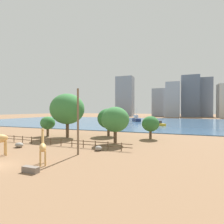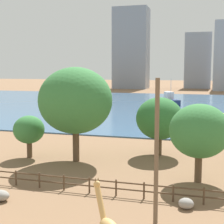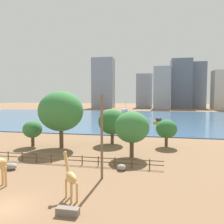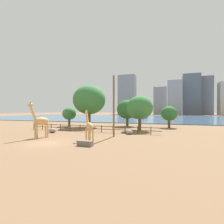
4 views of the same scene
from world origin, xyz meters
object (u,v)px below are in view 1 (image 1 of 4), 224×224
at_px(tree_left_small, 151,124).
at_px(tree_right_small, 115,120).
at_px(boulder_near_fence, 98,148).
at_px(boat_sailboat, 160,124).
at_px(utility_pole, 78,122).
at_px(tree_right_tall, 67,109).
at_px(giraffe_tall, 43,147).
at_px(tree_left_large, 108,119).
at_px(boulder_by_pole, 19,145).
at_px(tree_center_broad, 48,123).
at_px(feeding_trough, 31,169).
at_px(boat_ferry, 136,119).

height_order(tree_left_small, tree_right_small, tree_right_small).
xyz_separation_m(boulder_near_fence, boat_sailboat, (5.56, 45.49, 0.48)).
height_order(utility_pole, tree_right_tall, tree_right_tall).
xyz_separation_m(utility_pole, tree_right_tall, (-10.50, 12.78, 1.86)).
bearing_deg(giraffe_tall, boulder_near_fence, -63.55).
xyz_separation_m(tree_left_large, tree_right_tall, (-8.19, -5.06, 2.29)).
relative_size(boulder_by_pole, tree_right_tall, 0.15).
relative_size(tree_center_broad, tree_left_small, 0.95).
distance_m(feeding_trough, tree_right_tall, 23.57).
distance_m(boulder_near_fence, tree_right_tall, 16.73).
bearing_deg(tree_right_small, boulder_near_fence, -95.64).
xyz_separation_m(tree_right_tall, tree_right_small, (12.83, -3.42, -2.01)).
bearing_deg(utility_pole, tree_center_broad, 141.54).
relative_size(tree_right_tall, tree_right_small, 1.46).
bearing_deg(giraffe_tall, utility_pole, -59.00).
xyz_separation_m(boulder_by_pole, boat_ferry, (4.73, 71.04, 0.96)).
bearing_deg(tree_left_large, feeding_trough, -86.60).
xyz_separation_m(giraffe_tall, feeding_trough, (0.79, -2.61, -1.68)).
bearing_deg(boulder_by_pole, tree_left_large, 60.86).
distance_m(utility_pole, tree_left_large, 18.00).
bearing_deg(boat_ferry, utility_pole, -21.80).
xyz_separation_m(tree_left_large, tree_left_small, (10.09, -0.61, -0.99)).
relative_size(utility_pole, tree_right_tall, 0.93).
relative_size(utility_pole, boat_sailboat, 2.14).
bearing_deg(boat_sailboat, tree_right_tall, -75.32).
height_order(tree_left_large, tree_right_small, tree_right_small).
height_order(utility_pole, boulder_near_fence, utility_pole).
distance_m(feeding_trough, boat_sailboat, 56.98).
bearing_deg(giraffe_tall, boat_ferry, -37.79).
bearing_deg(tree_left_large, tree_right_small, -61.32).
distance_m(boulder_by_pole, feeding_trough, 13.96).
xyz_separation_m(tree_left_large, tree_right_small, (4.64, -8.48, 0.28)).
bearing_deg(boulder_near_fence, tree_center_broad, 151.58).
bearing_deg(tree_right_small, boulder_by_pole, -148.76).
bearing_deg(tree_center_broad, feeding_trough, -53.35).
distance_m(giraffe_tall, boat_sailboat, 54.53).
distance_m(boulder_near_fence, tree_left_small, 15.60).
distance_m(tree_left_large, boat_sailboat, 32.42).
bearing_deg(boulder_near_fence, tree_right_tall, 141.72).
bearing_deg(boulder_by_pole, tree_right_tall, 83.68).
bearing_deg(tree_left_large, utility_pole, -82.61).
bearing_deg(feeding_trough, boat_ferry, 94.53).
bearing_deg(tree_right_tall, boat_sailboat, 63.63).
distance_m(tree_left_large, boat_ferry, 54.26).
bearing_deg(tree_right_tall, boat_ferry, 86.71).
relative_size(giraffe_tall, tree_left_small, 0.84).
bearing_deg(tree_center_broad, tree_left_large, 20.25).
height_order(boulder_near_fence, tree_right_small, tree_right_small).
bearing_deg(tree_center_broad, boat_ferry, 81.36).
height_order(utility_pole, tree_center_broad, utility_pole).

